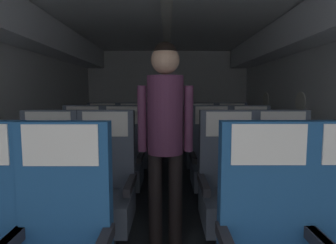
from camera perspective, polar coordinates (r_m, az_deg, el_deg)
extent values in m
cube|color=#23282D|center=(3.12, -0.04, -17.42)|extent=(3.66, 6.58, 0.02)
cube|color=silver|center=(3.36, -31.05, 2.48)|extent=(0.08, 6.18, 2.15)
cube|color=silver|center=(3.35, 31.10, 2.46)|extent=(0.08, 6.18, 2.15)
cube|color=silver|center=(3.01, -0.05, 23.76)|extent=(3.54, 6.18, 0.06)
cube|color=#B6BBBB|center=(5.98, 0.10, 4.47)|extent=(3.54, 0.06, 2.15)
cube|color=silver|center=(3.32, -28.38, 17.46)|extent=(0.37, 5.93, 0.36)
cube|color=silver|center=(3.31, 28.41, 17.50)|extent=(0.37, 5.93, 0.36)
cube|color=white|center=(3.00, -0.05, 23.04)|extent=(0.12, 5.56, 0.02)
cylinder|color=white|center=(3.87, 25.87, 3.71)|extent=(0.01, 0.26, 0.26)
cylinder|color=white|center=(5.01, 19.75, 4.33)|extent=(0.01, 0.26, 0.26)
cube|color=navy|center=(1.50, -20.14, -12.06)|extent=(0.45, 0.09, 0.64)
cube|color=silver|center=(1.41, -21.14, -4.50)|extent=(0.36, 0.01, 0.20)
cube|color=navy|center=(1.51, 19.39, -11.96)|extent=(0.45, 0.09, 0.64)
cube|color=silver|center=(1.42, 20.34, -4.42)|extent=(0.36, 0.01, 0.20)
cube|color=#38383D|center=(2.51, -23.92, -20.94)|extent=(0.16, 0.18, 0.23)
cube|color=#4C5666|center=(2.42, -24.15, -16.13)|extent=(0.45, 0.50, 0.23)
cube|color=#4C5666|center=(2.48, -22.62, -5.10)|extent=(0.45, 0.09, 0.64)
cube|color=#28282D|center=(2.27, -19.29, -11.94)|extent=(0.05, 0.42, 0.06)
cube|color=#28282D|center=(2.45, -29.07, -11.07)|extent=(0.05, 0.42, 0.06)
cube|color=silver|center=(2.41, -23.27, -0.40)|extent=(0.36, 0.01, 0.20)
cube|color=#38383D|center=(2.38, -13.00, -22.21)|extent=(0.16, 0.18, 0.23)
cube|color=#4C5666|center=(2.28, -13.14, -17.17)|extent=(0.45, 0.50, 0.23)
cube|color=#4C5666|center=(2.34, -12.23, -5.41)|extent=(0.45, 0.09, 0.64)
cube|color=#28282D|center=(2.17, -7.55, -12.54)|extent=(0.05, 0.42, 0.06)
cube|color=#28282D|center=(2.27, -18.72, -11.98)|extent=(0.05, 0.42, 0.06)
cube|color=silver|center=(2.26, -12.61, -0.43)|extent=(0.36, 0.01, 0.20)
cube|color=#38383D|center=(2.52, 23.44, -20.88)|extent=(0.16, 0.18, 0.23)
cube|color=#4C5666|center=(2.42, 23.67, -16.08)|extent=(0.45, 0.50, 0.23)
cube|color=#4C5666|center=(2.49, 22.20, -5.06)|extent=(0.45, 0.09, 0.64)
cube|color=#28282D|center=(2.45, 28.61, -11.04)|extent=(0.05, 0.42, 0.06)
cube|color=#28282D|center=(2.28, 18.78, -11.87)|extent=(0.05, 0.42, 0.06)
cube|color=silver|center=(2.41, 22.83, -0.37)|extent=(0.36, 0.01, 0.20)
cube|color=#38383D|center=(2.38, 12.98, -22.20)|extent=(0.16, 0.18, 0.23)
cube|color=#4C5666|center=(2.28, 13.12, -17.16)|extent=(0.45, 0.50, 0.23)
cube|color=#4C5666|center=(2.35, 12.25, -5.40)|extent=(0.45, 0.09, 0.64)
cube|color=#28282D|center=(2.27, 18.71, -11.99)|extent=(0.05, 0.42, 0.06)
cube|color=#28282D|center=(2.17, 7.53, -12.52)|extent=(0.05, 0.42, 0.06)
cube|color=silver|center=(2.27, 12.62, -0.43)|extent=(0.36, 0.01, 0.20)
cube|color=#38383D|center=(3.29, -17.35, -14.13)|extent=(0.16, 0.18, 0.23)
cube|color=#4C5666|center=(3.22, -17.47, -10.34)|extent=(0.45, 0.50, 0.23)
cube|color=#4C5666|center=(3.33, -16.63, -2.18)|extent=(0.45, 0.09, 0.64)
cube|color=#28282D|center=(3.12, -13.76, -6.95)|extent=(0.05, 0.42, 0.06)
cube|color=#28282D|center=(3.25, -21.25, -6.66)|extent=(0.05, 0.42, 0.06)
cube|color=silver|center=(3.26, -16.99, 1.35)|extent=(0.36, 0.01, 0.20)
cube|color=#38383D|center=(3.19, -9.35, -14.61)|extent=(0.16, 0.18, 0.23)
cube|color=#4C5666|center=(3.12, -9.42, -10.71)|extent=(0.45, 0.50, 0.23)
cube|color=#4C5666|center=(3.22, -8.94, -2.26)|extent=(0.45, 0.09, 0.64)
cube|color=#28282D|center=(3.04, -5.42, -7.13)|extent=(0.05, 0.42, 0.06)
cube|color=#28282D|center=(3.11, -13.45, -6.96)|extent=(0.05, 0.42, 0.06)
cube|color=silver|center=(3.15, -9.14, 1.39)|extent=(0.36, 0.01, 0.20)
cube|color=#38383D|center=(3.28, 17.23, -14.23)|extent=(0.16, 0.18, 0.23)
cube|color=#4C5666|center=(3.21, 17.35, -10.43)|extent=(0.45, 0.50, 0.23)
cube|color=#4C5666|center=(3.31, 16.54, -2.22)|extent=(0.45, 0.09, 0.64)
cube|color=#28282D|center=(3.23, 21.17, -6.73)|extent=(0.05, 0.42, 0.06)
cube|color=#28282D|center=(3.10, 13.61, -7.01)|extent=(0.05, 0.42, 0.06)
cube|color=silver|center=(3.24, 16.89, 1.33)|extent=(0.36, 0.01, 0.20)
cube|color=#38383D|center=(3.18, 9.35, -14.70)|extent=(0.16, 0.18, 0.23)
cube|color=#4C5666|center=(3.10, 9.42, -10.78)|extent=(0.45, 0.50, 0.23)
cube|color=#4C5666|center=(3.21, 8.97, -2.30)|extent=(0.45, 0.09, 0.64)
cube|color=#28282D|center=(3.09, 13.48, -7.03)|extent=(0.05, 0.42, 0.06)
cube|color=#28282D|center=(3.03, 5.40, -7.19)|extent=(0.05, 0.42, 0.06)
cube|color=silver|center=(3.14, 9.17, 1.37)|extent=(0.36, 0.01, 0.20)
cube|color=#38383D|center=(4.13, -13.32, -9.89)|extent=(0.16, 0.18, 0.23)
cube|color=#4C5666|center=(4.08, -13.40, -6.82)|extent=(0.45, 0.50, 0.23)
cube|color=#4C5666|center=(4.20, -12.88, -0.44)|extent=(0.45, 0.09, 0.64)
cube|color=#28282D|center=(3.99, -10.44, -4.06)|extent=(0.05, 0.42, 0.06)
cube|color=#28282D|center=(4.09, -16.42, -3.95)|extent=(0.05, 0.42, 0.06)
cube|color=silver|center=(4.14, -13.10, 2.38)|extent=(0.36, 0.01, 0.20)
cube|color=#38383D|center=(4.04, -7.10, -10.15)|extent=(0.16, 0.18, 0.23)
cube|color=#4C5666|center=(3.98, -7.14, -7.01)|extent=(0.45, 0.50, 0.23)
cube|color=#4C5666|center=(4.11, -6.85, -0.47)|extent=(0.45, 0.09, 0.64)
cube|color=#28282D|center=(3.92, -4.02, -4.16)|extent=(0.05, 0.42, 0.06)
cube|color=#28282D|center=(3.97, -10.28, -4.10)|extent=(0.05, 0.42, 0.06)
cube|color=silver|center=(4.04, -6.97, 2.41)|extent=(0.36, 0.01, 0.20)
cube|color=#38383D|center=(4.11, 13.50, -9.97)|extent=(0.16, 0.18, 0.23)
cube|color=#4C5666|center=(4.06, 13.58, -6.89)|extent=(0.45, 0.50, 0.23)
cube|color=#4C5666|center=(4.18, 13.08, -0.47)|extent=(0.45, 0.09, 0.64)
cube|color=#28282D|center=(4.07, 16.63, -4.01)|extent=(0.05, 0.42, 0.06)
cube|color=#28282D|center=(3.97, 10.60, -4.10)|extent=(0.05, 0.42, 0.06)
cube|color=silver|center=(4.12, 13.30, 2.36)|extent=(0.36, 0.01, 0.20)
cube|color=#38383D|center=(4.02, 7.15, -10.21)|extent=(0.16, 0.18, 0.23)
cube|color=#4C5666|center=(3.97, 7.20, -7.06)|extent=(0.45, 0.50, 0.23)
cube|color=#4C5666|center=(4.10, 6.93, -0.50)|extent=(0.45, 0.09, 0.64)
cube|color=#28282D|center=(3.96, 10.36, -4.14)|extent=(0.05, 0.42, 0.06)
cube|color=#28282D|center=(3.91, 4.07, -4.19)|extent=(0.05, 0.42, 0.06)
cube|color=silver|center=(4.03, 7.04, 2.39)|extent=(0.36, 0.01, 0.20)
cylinder|color=black|center=(2.29, -2.41, -15.79)|extent=(0.11, 0.11, 0.76)
cylinder|color=black|center=(2.29, 1.75, -15.80)|extent=(0.11, 0.11, 0.76)
cylinder|color=#5B2D4C|center=(2.13, -0.34, 1.47)|extent=(0.28, 0.28, 0.60)
cylinder|color=#5B2D4C|center=(2.14, -5.16, 0.66)|extent=(0.07, 0.07, 0.51)
cylinder|color=#5B2D4C|center=(2.14, 4.49, 0.66)|extent=(0.07, 0.07, 0.51)
sphere|color=tan|center=(2.14, -0.35, 12.69)|extent=(0.22, 0.22, 0.22)
sphere|color=black|center=(2.14, -0.35, 13.84)|extent=(0.18, 0.18, 0.18)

